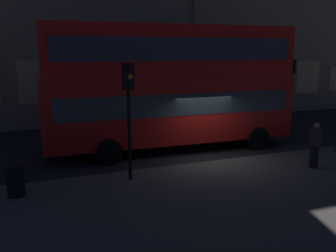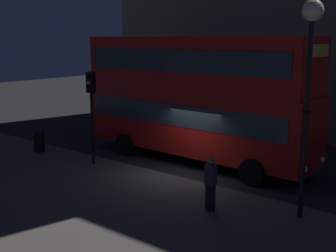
% 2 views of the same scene
% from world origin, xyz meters
% --- Properties ---
extents(ground_plane, '(80.00, 80.00, 0.00)m').
position_xyz_m(ground_plane, '(0.00, 0.00, 0.00)').
color(ground_plane, '#232326').
extents(sidewalk_slab, '(44.00, 7.93, 0.12)m').
position_xyz_m(sidewalk_slab, '(0.00, -4.47, 0.06)').
color(sidewalk_slab, '#5B564F').
rests_on(sidewalk_slab, ground).
extents(building_plain_facade, '(15.27, 8.00, 14.26)m').
position_xyz_m(building_plain_facade, '(10.71, 12.33, 7.13)').
color(building_plain_facade, tan).
rests_on(building_plain_facade, ground).
extents(double_decker_bus, '(11.13, 3.10, 5.44)m').
position_xyz_m(double_decker_bus, '(-0.98, 2.01, 3.04)').
color(double_decker_bus, red).
rests_on(double_decker_bus, ground).
extents(traffic_light_near_kerb, '(0.37, 0.39, 3.90)m').
position_xyz_m(traffic_light_near_kerb, '(-3.76, -1.39, 2.92)').
color(traffic_light_near_kerb, black).
rests_on(traffic_light_near_kerb, sidewalk_slab).
extents(traffic_light_far_side, '(0.33, 0.37, 3.89)m').
position_xyz_m(traffic_light_far_side, '(7.88, 4.94, 2.80)').
color(traffic_light_far_side, black).
rests_on(traffic_light_far_side, ground).
extents(pedestrian, '(0.40, 0.40, 1.70)m').
position_xyz_m(pedestrian, '(2.94, -2.59, 0.99)').
color(pedestrian, black).
rests_on(pedestrian, sidewalk_slab).
extents(litter_bin, '(0.51, 0.51, 0.95)m').
position_xyz_m(litter_bin, '(-7.34, -1.55, 0.59)').
color(litter_bin, black).
rests_on(litter_bin, sidewalk_slab).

